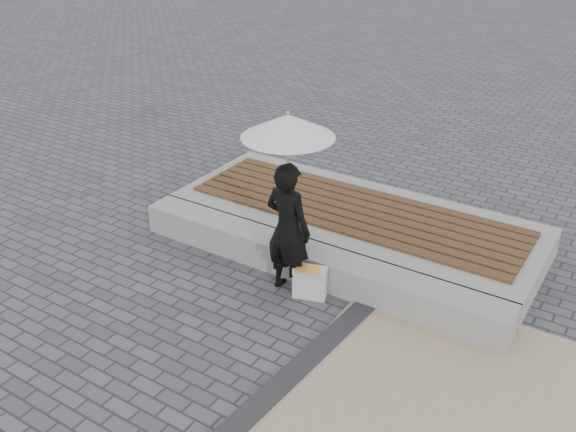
% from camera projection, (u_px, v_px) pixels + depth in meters
% --- Properties ---
extents(ground, '(80.00, 80.00, 0.00)m').
position_uv_depth(ground, '(234.00, 345.00, 6.78)').
color(ground, '#4F4F54').
rests_on(ground, ground).
extents(edging_band, '(0.61, 5.20, 0.04)m').
position_uv_depth(edging_band, '(265.00, 400.00, 6.04)').
color(edging_band, '#2A2A2C').
rests_on(edging_band, ground).
extents(seating_ledge, '(5.00, 0.45, 0.40)m').
position_uv_depth(seating_ledge, '(310.00, 263.00, 7.88)').
color(seating_ledge, '#969691').
rests_on(seating_ledge, ground).
extents(timber_platform, '(5.00, 2.00, 0.40)m').
position_uv_depth(timber_platform, '(355.00, 224.00, 8.77)').
color(timber_platform, gray).
rests_on(timber_platform, ground).
extents(timber_decking, '(4.60, 1.40, 0.04)m').
position_uv_depth(timber_decking, '(355.00, 210.00, 8.67)').
color(timber_decking, brown).
rests_on(timber_decking, timber_platform).
extents(woman, '(0.64, 0.46, 1.66)m').
position_uv_depth(woman, '(288.00, 229.00, 7.34)').
color(woman, black).
rests_on(woman, ground).
extents(parasol, '(1.03, 1.03, 1.32)m').
position_uv_depth(parasol, '(288.00, 126.00, 6.75)').
color(parasol, '#BCBDC2').
rests_on(parasol, ground).
extents(handbag, '(0.39, 0.25, 0.26)m').
position_uv_depth(handbag, '(293.00, 235.00, 7.83)').
color(handbag, black).
rests_on(handbag, seating_ledge).
extents(canvas_tote, '(0.42, 0.27, 0.41)m').
position_uv_depth(canvas_tote, '(310.00, 282.00, 7.48)').
color(canvas_tote, beige).
rests_on(canvas_tote, ground).
extents(magazine, '(0.33, 0.29, 0.01)m').
position_uv_depth(magazine, '(308.00, 269.00, 7.35)').
color(magazine, '#FE533E').
rests_on(magazine, canvas_tote).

